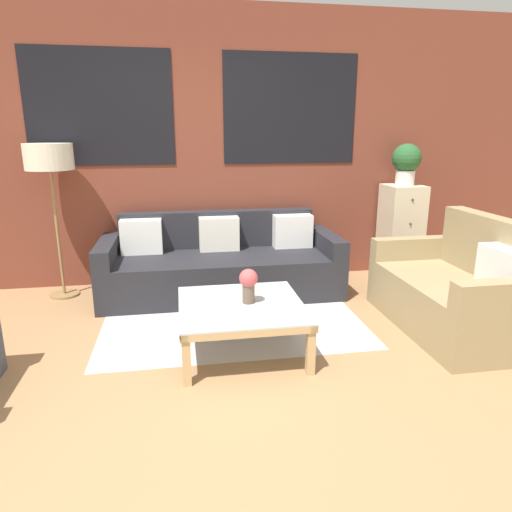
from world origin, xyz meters
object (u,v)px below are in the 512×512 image
(couch_dark, at_px, (221,265))
(potted_plant, at_px, (406,162))
(settee_vintage, at_px, (457,292))
(coffee_table, at_px, (241,311))
(floor_lamp, at_px, (49,163))
(drawer_cabinet, at_px, (400,231))
(flower_vase, at_px, (249,283))

(couch_dark, distance_m, potted_plant, 2.25)
(settee_vintage, relative_size, coffee_table, 1.60)
(floor_lamp, distance_m, potted_plant, 3.56)
(potted_plant, bearing_deg, settee_vintage, -97.97)
(floor_lamp, xyz_separation_m, potted_plant, (3.56, 0.05, -0.03))
(settee_vintage, distance_m, drawer_cabinet, 1.44)
(floor_lamp, bearing_deg, couch_dark, -5.64)
(settee_vintage, height_order, drawer_cabinet, drawer_cabinet)
(floor_lamp, relative_size, drawer_cabinet, 1.44)
(floor_lamp, bearing_deg, flower_vase, -41.97)
(potted_plant, bearing_deg, flower_vase, -141.87)
(potted_plant, bearing_deg, drawer_cabinet, -90.00)
(settee_vintage, xyz_separation_m, coffee_table, (-1.79, -0.12, 0.01))
(coffee_table, bearing_deg, drawer_cabinet, 37.57)
(coffee_table, bearing_deg, floor_lamp, 136.76)
(drawer_cabinet, distance_m, potted_plant, 0.76)
(settee_vintage, distance_m, floor_lamp, 3.76)
(settee_vintage, bearing_deg, drawer_cabinet, 82.03)
(coffee_table, xyz_separation_m, potted_plant, (1.99, 1.53, 0.95))
(couch_dark, bearing_deg, potted_plant, 5.80)
(potted_plant, distance_m, flower_vase, 2.57)
(settee_vintage, height_order, potted_plant, potted_plant)
(couch_dark, height_order, coffee_table, couch_dark)
(floor_lamp, relative_size, potted_plant, 3.37)
(floor_lamp, height_order, flower_vase, floor_lamp)
(drawer_cabinet, bearing_deg, potted_plant, 90.00)
(coffee_table, height_order, flower_vase, flower_vase)
(floor_lamp, bearing_deg, coffee_table, -43.24)
(settee_vintage, relative_size, potted_plant, 3.27)
(couch_dark, distance_m, floor_lamp, 1.86)
(couch_dark, bearing_deg, floor_lamp, 174.36)
(drawer_cabinet, bearing_deg, flower_vase, -141.87)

